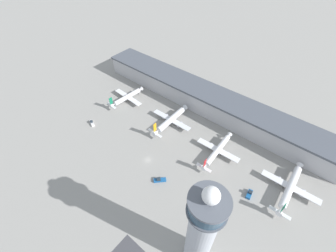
% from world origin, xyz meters
% --- Properties ---
extents(ground_plane, '(1000.00, 1000.00, 0.00)m').
position_xyz_m(ground_plane, '(0.00, 0.00, 0.00)').
color(ground_plane, gray).
extents(terminal_building, '(201.88, 25.00, 17.11)m').
position_xyz_m(terminal_building, '(0.00, 70.00, 8.65)').
color(terminal_building, '#B2B2B7').
rests_on(terminal_building, ground).
extents(control_tower, '(14.38, 14.38, 61.64)m').
position_xyz_m(control_tower, '(56.43, -26.98, 30.06)').
color(control_tower, '#ADB2BC').
rests_on(control_tower, ground).
extents(airplane_gate_alpha, '(30.90, 34.60, 11.92)m').
position_xyz_m(airplane_gate_alpha, '(-57.00, 35.35, 3.91)').
color(airplane_gate_alpha, white).
rests_on(airplane_gate_alpha, ground).
extents(airplane_gate_bravo, '(33.62, 38.69, 13.84)m').
position_xyz_m(airplane_gate_bravo, '(-10.03, 36.58, 4.31)').
color(airplane_gate_bravo, silver).
rests_on(airplane_gate_bravo, ground).
extents(airplane_gate_charlie, '(30.68, 37.47, 11.90)m').
position_xyz_m(airplane_gate_charlie, '(32.66, 33.58, 4.01)').
color(airplane_gate_charlie, white).
rests_on(airplane_gate_charlie, ground).
extents(airplane_gate_delta, '(33.84, 40.31, 13.16)m').
position_xyz_m(airplane_gate_delta, '(79.63, 36.25, 4.27)').
color(airplane_gate_delta, white).
rests_on(airplane_gate_delta, ground).
extents(service_truck_catering, '(7.34, 4.58, 2.51)m').
position_xyz_m(service_truck_catering, '(-57.22, -2.15, 0.87)').
color(service_truck_catering, black).
rests_on(service_truck_catering, ground).
extents(service_truck_fuel, '(3.88, 6.48, 2.57)m').
position_xyz_m(service_truck_fuel, '(53.14, -2.83, 0.89)').
color(service_truck_fuel, black).
rests_on(service_truck_fuel, ground).
extents(service_truck_baggage, '(7.09, 7.23, 2.53)m').
position_xyz_m(service_truck_baggage, '(16.30, -6.89, 0.87)').
color(service_truck_baggage, black).
rests_on(service_truck_baggage, ground).
extents(service_truck_water, '(3.36, 6.41, 3.11)m').
position_xyz_m(service_truck_water, '(62.97, 19.28, 1.08)').
color(service_truck_water, black).
rests_on(service_truck_water, ground).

